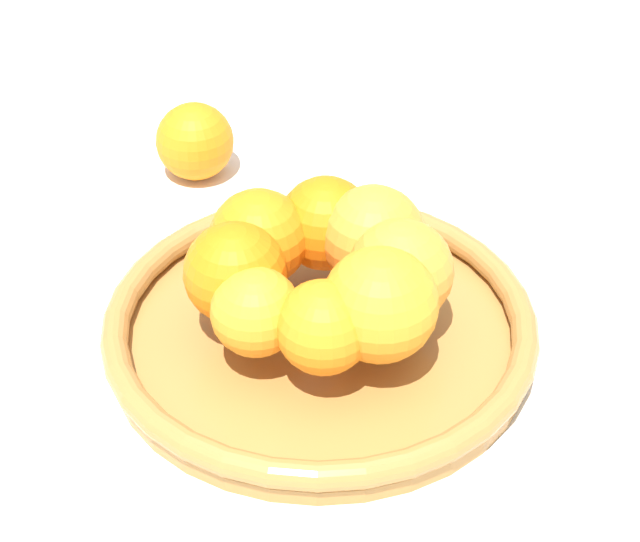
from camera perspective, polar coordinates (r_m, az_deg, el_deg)
name	(u,v)px	position (r m, az deg, el deg)	size (l,w,h in m)	color
ground_plane	(320,344)	(0.82, 0.00, -3.90)	(4.00, 4.00, 0.00)	silver
fruit_bowl	(320,327)	(0.81, 0.00, -3.01)	(0.33, 0.33, 0.03)	#A57238
orange_pile	(326,269)	(0.78, 0.32, 0.12)	(0.19, 0.20, 0.08)	orange
stray_orange	(195,141)	(1.00, -6.69, 6.88)	(0.07, 0.07, 0.07)	orange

